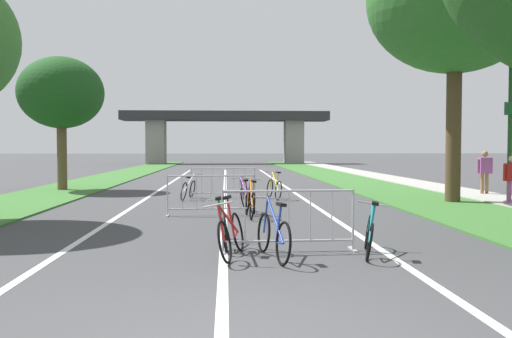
{
  "coord_description": "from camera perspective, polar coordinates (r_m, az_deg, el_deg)",
  "views": [
    {
      "loc": [
        0.04,
        -4.48,
        1.76
      ],
      "look_at": [
        0.86,
        9.93,
        1.18
      ],
      "focal_mm": 37.44,
      "sensor_mm": 36.0,
      "label": 1
    }
  ],
  "objects": [
    {
      "name": "crowd_barrier_third",
      "position": [
        18.65,
        -3.55,
        -1.51
      ],
      "size": [
        2.31,
        0.57,
        1.05
      ],
      "rotation": [
        0.0,
        0.0,
        0.06
      ],
      "color": "#ADADB2",
      "rests_on": "ground"
    },
    {
      "name": "bicycle_orange_4",
      "position": [
        13.48,
        -0.64,
        -3.54
      ],
      "size": [
        0.51,
        1.73,
        0.99
      ],
      "rotation": [
        0.0,
        0.0,
        0.07
      ],
      "color": "black",
      "rests_on": "ground"
    },
    {
      "name": "pedestrian_waiting",
      "position": [
        21.17,
        23.25,
        0.06
      ],
      "size": [
        0.6,
        0.28,
        1.64
      ],
      "rotation": [
        0.0,
        0.0,
        3.16
      ],
      "color": "olive",
      "rests_on": "ground"
    },
    {
      "name": "sidewalk_path_right",
      "position": [
        32.11,
        13.16,
        -0.81
      ],
      "size": [
        1.94,
        64.23,
        0.08
      ],
      "primitive_type": "cube",
      "color": "#9E9B93",
      "rests_on": "ground"
    },
    {
      "name": "pedestrian_pushing_bike",
      "position": [
        17.91,
        25.66,
        -0.61
      ],
      "size": [
        0.55,
        0.27,
        1.51
      ],
      "rotation": [
        0.0,
        0.0,
        3.19
      ],
      "color": "#994C8C",
      "rests_on": "ground"
    },
    {
      "name": "crowd_barrier_second",
      "position": [
        13.83,
        -4.83,
        -2.85
      ],
      "size": [
        2.3,
        0.55,
        1.05
      ],
      "rotation": [
        0.0,
        0.0,
        0.05
      ],
      "color": "#ADADB2",
      "rests_on": "ground"
    },
    {
      "name": "overpass_bridge",
      "position": [
        57.61,
        -3.29,
        4.67
      ],
      "size": [
        22.0,
        3.78,
        5.59
      ],
      "color": "#2D2D30",
      "rests_on": "ground"
    },
    {
      "name": "bicycle_green_7",
      "position": [
        9.54,
        -3.44,
        -6.19
      ],
      "size": [
        0.48,
        1.68,
        0.92
      ],
      "rotation": [
        0.0,
        0.0,
        -0.02
      ],
      "color": "black",
      "rests_on": "ground"
    },
    {
      "name": "bicycle_yellow_6",
      "position": [
        18.21,
        1.96,
        -2.05
      ],
      "size": [
        0.54,
        1.64,
        0.95
      ],
      "rotation": [
        0.0,
        0.0,
        0.21
      ],
      "color": "black",
      "rests_on": "ground"
    },
    {
      "name": "lane_stripe_center",
      "position": [
        23.12,
        -3.34,
        -2.04
      ],
      "size": [
        0.14,
        37.16,
        0.01
      ],
      "primitive_type": "cube",
      "color": "silver",
      "rests_on": "ground"
    },
    {
      "name": "bicycle_teal_3",
      "position": [
        8.97,
        12.01,
        -6.78
      ],
      "size": [
        0.69,
        1.61,
        0.91
      ],
      "rotation": [
        0.0,
        0.0,
        -0.24
      ],
      "color": "black",
      "rests_on": "ground"
    },
    {
      "name": "bicycle_white_1",
      "position": [
        18.17,
        -7.23,
        -2.12
      ],
      "size": [
        0.68,
        1.69,
        0.92
      ],
      "rotation": [
        0.0,
        0.0,
        -0.2
      ],
      "color": "black",
      "rests_on": "ground"
    },
    {
      "name": "lane_stripe_left_lane",
      "position": [
        23.29,
        -10.02,
        -2.04
      ],
      "size": [
        0.14,
        37.16,
        0.01
      ],
      "primitive_type": "cube",
      "color": "silver",
      "rests_on": "ground"
    },
    {
      "name": "grass_verge_right",
      "position": [
        31.48,
        8.66,
        -0.87
      ],
      "size": [
        3.21,
        64.23,
        0.05
      ],
      "primitive_type": "cube",
      "color": "#386B2D",
      "rests_on": "ground"
    },
    {
      "name": "lane_stripe_right_lane",
      "position": [
        23.28,
        3.35,
        -2.01
      ],
      "size": [
        0.14,
        37.16,
        0.01
      ],
      "primitive_type": "cube",
      "color": "silver",
      "rests_on": "ground"
    },
    {
      "name": "grass_verge_left",
      "position": [
        31.5,
        -15.28,
        -0.92
      ],
      "size": [
        3.21,
        64.23,
        0.05
      ],
      "primitive_type": "cube",
      "color": "#386B2D",
      "rests_on": "ground"
    },
    {
      "name": "lamppost_with_sign",
      "position": [
        18.59,
        25.58,
        6.99
      ],
      "size": [
        0.56,
        0.32,
        5.68
      ],
      "color": "#1E4C23",
      "rests_on": "ground"
    },
    {
      "name": "crowd_barrier_nearest",
      "position": [
        9.08,
        3.51,
        -5.56
      ],
      "size": [
        2.3,
        0.51,
        1.05
      ],
      "rotation": [
        0.0,
        0.0,
        0.03
      ],
      "color": "#ADADB2",
      "rests_on": "ground"
    },
    {
      "name": "bicycle_blue_2",
      "position": [
        8.5,
        1.86,
        -7.06
      ],
      "size": [
        0.49,
        1.72,
        0.96
      ],
      "rotation": [
        0.0,
        0.0,
        0.21
      ],
      "color": "black",
      "rests_on": "ground"
    },
    {
      "name": "bicycle_red_5",
      "position": [
        8.63,
        -2.69,
        -6.91
      ],
      "size": [
        0.71,
        1.68,
        0.97
      ],
      "rotation": [
        0.0,
        0.0,
        2.93
      ],
      "color": "black",
      "rests_on": "ground"
    },
    {
      "name": "bicycle_purple_0",
      "position": [
        14.35,
        -0.96,
        -3.25
      ],
      "size": [
        0.64,
        1.64,
        1.0
      ],
      "rotation": [
        0.0,
        0.0,
        0.17
      ],
      "color": "black",
      "rests_on": "ground"
    },
    {
      "name": "tree_left_oak_near",
      "position": [
        23.13,
        -20.11,
        7.59
      ],
      "size": [
        3.4,
        3.4,
        5.42
      ],
      "color": "brown",
      "rests_on": "ground"
    }
  ]
}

